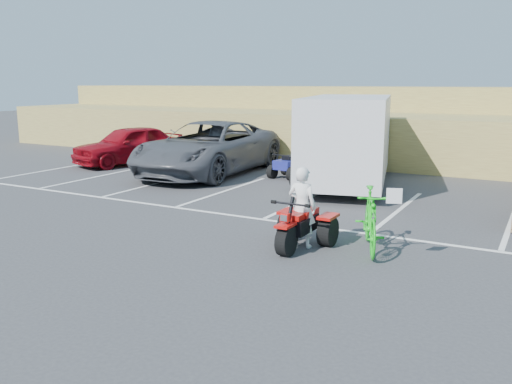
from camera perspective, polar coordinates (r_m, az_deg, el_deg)
The scene contains 11 objects.
ground at distance 11.40m, azimuth -5.01°, elevation -5.55°, with size 100.00×100.00×0.00m, color #363639.
parking_stripes at distance 14.50m, azimuth 6.85°, elevation -1.85°, with size 28.00×5.16×0.01m.
grass_embankment at distance 25.33m, azimuth 14.91°, elevation 6.81°, with size 40.00×8.50×3.10m.
red_trike_atv at distance 11.16m, azimuth 4.47°, elevation -5.91°, with size 1.21×1.62×1.05m, color #BC0E0A, non-canonical shape.
rider at distance 11.08m, azimuth 4.87°, elevation -1.59°, with size 0.61×0.40×1.67m, color white.
green_dirt_bike at distance 11.08m, azimuth 11.96°, elevation -2.87°, with size 0.59×2.10×1.26m, color #14BF19.
grey_pickup at distance 20.04m, azimuth -5.04°, elevation 4.66°, with size 3.17×6.89×1.91m, color #46484E.
red_car at distance 22.96m, azimuth -13.20°, elevation 4.86°, with size 1.87×4.64×1.58m, color maroon.
cargo_trailer at distance 17.76m, azimuth 9.62°, elevation 5.61°, with size 3.87×6.58×2.88m.
quad_atv_blue at distance 19.23m, azimuth 3.46°, elevation 1.52°, with size 1.01×1.35×0.88m, color navy, non-canonical shape.
quad_atv_green at distance 17.21m, azimuth 7.02°, elevation 0.25°, with size 1.27×1.70×1.11m, color #185112, non-canonical shape.
Camera 1 is at (6.10, -9.03, 3.34)m, focal length 38.00 mm.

